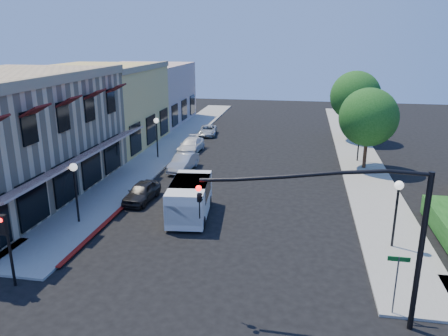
% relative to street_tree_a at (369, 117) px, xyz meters
% --- Properties ---
extents(ground, '(120.00, 120.00, 0.00)m').
position_rel_street_tree_a_xyz_m(ground, '(-8.80, -22.00, -4.19)').
color(ground, black).
rests_on(ground, ground).
extents(sidewalk_left, '(3.50, 50.00, 0.12)m').
position_rel_street_tree_a_xyz_m(sidewalk_left, '(-17.55, 5.00, -4.13)').
color(sidewalk_left, gray).
rests_on(sidewalk_left, ground).
extents(sidewalk_right, '(3.50, 50.00, 0.12)m').
position_rel_street_tree_a_xyz_m(sidewalk_right, '(-0.05, 5.00, -4.13)').
color(sidewalk_right, gray).
rests_on(sidewalk_right, ground).
extents(curb_red_strip, '(0.25, 10.00, 0.06)m').
position_rel_street_tree_a_xyz_m(curb_red_strip, '(-15.70, -14.00, -4.19)').
color(curb_red_strip, maroon).
rests_on(curb_red_strip, ground).
extents(yellow_stucco_building, '(10.00, 12.00, 7.60)m').
position_rel_street_tree_a_xyz_m(yellow_stucco_building, '(-24.30, 4.00, -0.39)').
color(yellow_stucco_building, '#E9C769').
rests_on(yellow_stucco_building, ground).
extents(pink_stucco_building, '(10.00, 12.00, 7.00)m').
position_rel_street_tree_a_xyz_m(pink_stucco_building, '(-24.30, 16.00, -0.69)').
color(pink_stucco_building, '#CAA799').
rests_on(pink_stucco_building, ground).
extents(street_tree_a, '(4.56, 4.56, 6.48)m').
position_rel_street_tree_a_xyz_m(street_tree_a, '(0.00, 0.00, 0.00)').
color(street_tree_a, '#312013').
rests_on(street_tree_a, ground).
extents(street_tree_b, '(4.94, 4.94, 7.02)m').
position_rel_street_tree_a_xyz_m(street_tree_b, '(0.00, 10.00, 0.35)').
color(street_tree_b, '#312013').
rests_on(street_tree_b, ground).
extents(signal_mast_arm, '(8.01, 0.39, 6.00)m').
position_rel_street_tree_a_xyz_m(signal_mast_arm, '(-2.94, -20.50, -0.11)').
color(signal_mast_arm, black).
rests_on(signal_mast_arm, ground).
extents(secondary_signal, '(0.28, 0.42, 3.32)m').
position_rel_street_tree_a_xyz_m(secondary_signal, '(-16.80, -20.59, -1.88)').
color(secondary_signal, black).
rests_on(secondary_signal, ground).
extents(street_name_sign, '(0.80, 0.06, 2.50)m').
position_rel_street_tree_a_xyz_m(street_name_sign, '(-1.30, -19.80, -2.50)').
color(street_name_sign, '#595B5E').
rests_on(street_name_sign, ground).
extents(lamppost_left_near, '(0.44, 0.44, 3.57)m').
position_rel_street_tree_a_xyz_m(lamppost_left_near, '(-17.30, -14.00, -1.46)').
color(lamppost_left_near, black).
rests_on(lamppost_left_near, ground).
extents(lamppost_left_far, '(0.44, 0.44, 3.57)m').
position_rel_street_tree_a_xyz_m(lamppost_left_far, '(-17.30, 0.00, -1.46)').
color(lamppost_left_far, black).
rests_on(lamppost_left_far, ground).
extents(lamppost_right_near, '(0.44, 0.44, 3.57)m').
position_rel_street_tree_a_xyz_m(lamppost_right_near, '(-0.30, -14.00, -1.46)').
color(lamppost_right_near, black).
rests_on(lamppost_right_near, ground).
extents(lamppost_right_far, '(0.44, 0.44, 3.57)m').
position_rel_street_tree_a_xyz_m(lamppost_right_far, '(-0.30, 2.00, -1.46)').
color(lamppost_right_far, black).
rests_on(lamppost_right_far, ground).
extents(white_van, '(2.58, 5.03, 2.14)m').
position_rel_street_tree_a_xyz_m(white_van, '(-11.30, -11.97, -2.95)').
color(white_van, silver).
rests_on(white_van, ground).
extents(parked_car_a, '(1.71, 3.73, 1.24)m').
position_rel_street_tree_a_xyz_m(parked_car_a, '(-15.00, -10.00, -3.58)').
color(parked_car_a, black).
rests_on(parked_car_a, ground).
extents(parked_car_b, '(1.72, 4.08, 1.31)m').
position_rel_street_tree_a_xyz_m(parked_car_b, '(-14.15, -3.00, -3.54)').
color(parked_car_b, '#BCBEC1').
rests_on(parked_car_b, ground).
extents(parked_car_c, '(1.96, 4.39, 1.25)m').
position_rel_street_tree_a_xyz_m(parked_car_c, '(-15.00, 2.70, -3.57)').
color(parked_car_c, silver).
rests_on(parked_car_c, ground).
extents(parked_car_d, '(2.21, 3.96, 1.05)m').
position_rel_street_tree_a_xyz_m(parked_car_d, '(-15.00, 9.91, -3.67)').
color(parked_car_d, silver).
rests_on(parked_car_d, ground).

